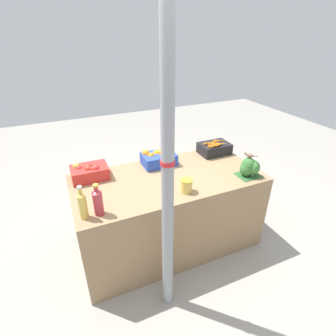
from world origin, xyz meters
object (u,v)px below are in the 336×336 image
(pickle_jar, at_px, (186,185))
(orange_crate, at_px, (159,158))
(sparrow_bird, at_px, (249,155))
(broccoli_pile, at_px, (249,168))
(support_pole, at_px, (168,165))
(juice_bottle_golden, at_px, (83,205))
(apple_crate, at_px, (90,172))
(juice_bottle_ruby, at_px, (98,202))
(carrot_crate, at_px, (214,148))

(pickle_jar, bearing_deg, orange_crate, 92.08)
(orange_crate, bearing_deg, sparrow_bird, -39.38)
(orange_crate, relative_size, broccoli_pile, 1.54)
(support_pole, bearing_deg, broccoli_pile, 19.38)
(broccoli_pile, relative_size, juice_bottle_golden, 0.78)
(apple_crate, relative_size, juice_bottle_ruby, 1.27)
(sparrow_bird, bearing_deg, juice_bottle_ruby, 53.68)
(apple_crate, xyz_separation_m, pickle_jar, (0.74, -0.58, -0.01))
(carrot_crate, xyz_separation_m, pickle_jar, (-0.66, -0.58, -0.01))
(orange_crate, bearing_deg, support_pole, -108.54)
(carrot_crate, bearing_deg, juice_bottle_golden, -159.08)
(apple_crate, relative_size, pickle_jar, 2.80)
(orange_crate, height_order, pickle_jar, orange_crate)
(apple_crate, bearing_deg, broccoli_pile, -22.12)
(orange_crate, distance_m, pickle_jar, 0.58)
(orange_crate, xyz_separation_m, broccoli_pile, (0.70, -0.58, 0.02))
(juice_bottle_golden, distance_m, pickle_jar, 0.88)
(apple_crate, relative_size, sparrow_bird, 2.96)
(apple_crate, bearing_deg, pickle_jar, -38.00)
(support_pole, relative_size, pickle_jar, 21.90)
(carrot_crate, height_order, sparrow_bird, sparrow_bird)
(carrot_crate, relative_size, pickle_jar, 2.80)
(juice_bottle_ruby, height_order, pickle_jar, juice_bottle_ruby)
(carrot_crate, height_order, juice_bottle_ruby, juice_bottle_ruby)
(juice_bottle_golden, xyz_separation_m, sparrow_bird, (1.54, 0.03, 0.10))
(support_pole, bearing_deg, juice_bottle_golden, 147.31)
(apple_crate, relative_size, orange_crate, 1.00)
(support_pole, relative_size, juice_bottle_ruby, 9.92)
(orange_crate, height_order, broccoli_pile, broccoli_pile)
(support_pole, height_order, pickle_jar, support_pole)
(apple_crate, bearing_deg, sparrow_bird, -21.69)
(juice_bottle_ruby, distance_m, sparrow_bird, 1.43)
(support_pole, bearing_deg, apple_crate, 113.32)
(apple_crate, height_order, juice_bottle_golden, juice_bottle_golden)
(pickle_jar, bearing_deg, sparrow_bird, 1.50)
(broccoli_pile, xyz_separation_m, sparrow_bird, (-0.01, 0.02, 0.13))
(apple_crate, distance_m, sparrow_bird, 1.52)
(orange_crate, height_order, sparrow_bird, sparrow_bird)
(apple_crate, distance_m, orange_crate, 0.72)
(orange_crate, bearing_deg, apple_crate, -179.51)
(support_pole, xyz_separation_m, juice_bottle_ruby, (-0.43, 0.35, -0.39))
(apple_crate, relative_size, juice_bottle_golden, 1.21)
(support_pole, xyz_separation_m, pickle_jar, (0.34, 0.35, -0.44))
(support_pole, relative_size, juice_bottle_golden, 9.46)
(orange_crate, relative_size, juice_bottle_ruby, 1.27)
(broccoli_pile, height_order, pickle_jar, broccoli_pile)
(carrot_crate, xyz_separation_m, sparrow_bird, (0.01, -0.56, 0.15))
(apple_crate, relative_size, carrot_crate, 1.00)
(orange_crate, bearing_deg, juice_bottle_golden, -145.25)
(support_pole, xyz_separation_m, sparrow_bird, (1.00, 0.37, -0.28))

